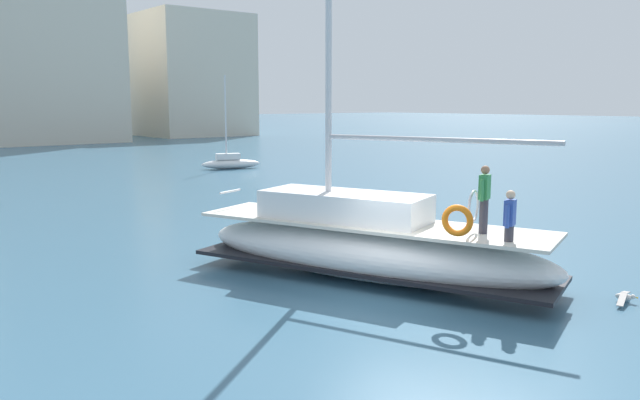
{
  "coord_description": "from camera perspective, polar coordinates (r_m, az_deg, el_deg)",
  "views": [
    {
      "loc": [
        -9.84,
        -9.88,
        4.46
      ],
      "look_at": [
        1.08,
        3.62,
        1.8
      ],
      "focal_mm": 35.76,
      "sensor_mm": 36.0,
      "label": 1
    }
  ],
  "objects": [
    {
      "name": "ground_plane",
      "position": [
        14.64,
        5.72,
        -9.08
      ],
      "size": [
        400.0,
        400.0,
        0.0
      ],
      "primitive_type": "plane",
      "color": "#38607A"
    },
    {
      "name": "main_sailboat",
      "position": [
        16.28,
        4.21,
        -3.9
      ],
      "size": [
        5.7,
        9.82,
        13.43
      ],
      "color": "white",
      "rests_on": "ground"
    },
    {
      "name": "moored_sloop_near",
      "position": [
        43.75,
        -8.01,
        3.4
      ],
      "size": [
        4.09,
        2.19,
        6.27
      ],
      "color": "white",
      "rests_on": "ground"
    },
    {
      "name": "seagull",
      "position": [
        16.08,
        25.6,
        -7.8
      ],
      "size": [
        1.25,
        0.55,
        0.18
      ],
      "color": "silver",
      "rests_on": "ground"
    }
  ]
}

